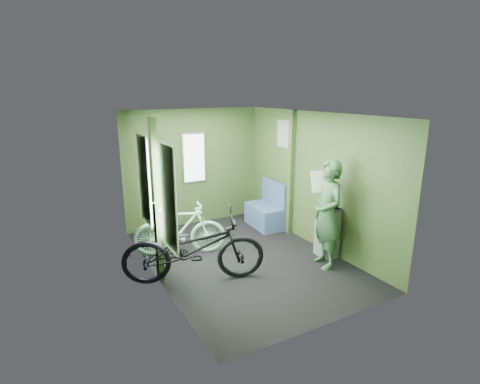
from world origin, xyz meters
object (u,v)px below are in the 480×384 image
at_px(bicycle_mint, 181,255).
at_px(waste_box, 327,232).
at_px(bicycle_black, 195,282).
at_px(passenger, 327,214).
at_px(bench_seat, 266,213).

relative_size(bicycle_mint, waste_box, 1.80).
bearing_deg(bicycle_black, bicycle_mint, 12.21).
height_order(bicycle_black, bicycle_mint, bicycle_black).
relative_size(bicycle_mint, passenger, 0.90).
height_order(passenger, bench_seat, passenger).
relative_size(waste_box, bench_seat, 0.92).
height_order(bicycle_black, bench_seat, bench_seat).
relative_size(bicycle_black, bicycle_mint, 1.31).
height_order(bicycle_mint, bench_seat, bench_seat).
bearing_deg(bicycle_mint, waste_box, -98.75).
bearing_deg(passenger, waste_box, 149.89).
bearing_deg(bench_seat, bicycle_black, -142.85).
height_order(bicycle_black, waste_box, waste_box).
xyz_separation_m(bicycle_mint, bench_seat, (1.97, 0.48, 0.27)).
relative_size(bicycle_black, passenger, 1.19).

